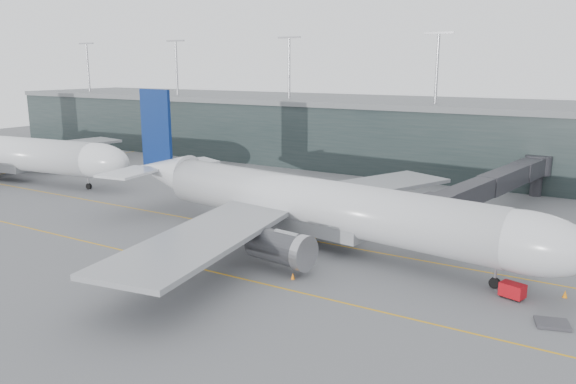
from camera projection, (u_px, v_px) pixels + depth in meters
The scene contains 17 objects.
ground at pixel (294, 228), 80.77m from camera, with size 320.00×320.00×0.00m, color #57575C.
taxiline_a at pixel (279, 235), 77.43m from camera, with size 160.00×0.25×0.02m, color gold.
taxiline_b at pixel (205, 270), 64.11m from camera, with size 160.00×0.25×0.02m, color gold.
taxiline_lead_main at pixel (380, 204), 94.89m from camera, with size 0.25×60.00×0.02m, color gold.
taxiline_lead_adj at pixel (70, 162), 135.51m from camera, with size 0.25×60.00×0.02m, color gold.
terminal at pixel (425, 134), 127.40m from camera, with size 240.00×36.00×29.00m.
main_aircraft at pixel (313, 204), 72.05m from camera, with size 68.56×63.95×19.23m.
jet_bridge at pixel (501, 178), 88.61m from camera, with size 11.02×47.65×7.28m.
gse_cart at pixel (513, 290), 56.10m from camera, with size 2.63×2.07×1.57m.
baggage_dolly at pixel (552, 323), 50.39m from camera, with size 2.87×2.30×0.29m, color #37363B.
uld_a at pixel (301, 203), 91.70m from camera, with size 2.09×1.73×1.79m.
uld_b at pixel (324, 204), 90.68m from camera, with size 2.11×1.69×1.90m.
uld_c at pixel (330, 208), 87.91m from camera, with size 2.34×1.98×1.94m.
cone_nose at pixel (565, 294), 56.37m from camera, with size 0.48×0.48×0.77m, color orange.
cone_wing_stbd at pixel (293, 276), 61.25m from camera, with size 0.44×0.44×0.70m, color orange.
cone_wing_port at pixel (396, 220), 83.74m from camera, with size 0.44×0.44×0.70m, color #EC5D0D.
cone_tail at pixel (210, 234), 76.67m from camera, with size 0.49×0.49×0.77m, color #D85D0C.
Camera 1 is at (39.65, -66.77, 22.80)m, focal length 35.00 mm.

